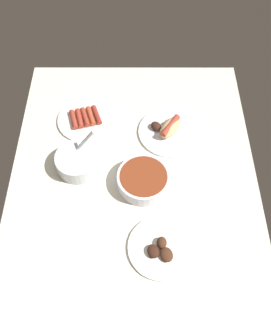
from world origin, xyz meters
TOP-DOWN VIEW (x-y plane):
  - ground_plane at (0.00, 0.00)cm, footprint 120.00×90.00cm
  - bowl_chili at (-0.72, -3.51)cm, footprint 18.70×18.70cm
  - plate_hotdog_assembled at (22.79, -13.87)cm, footprint 24.58×24.58cm
  - plate_grilled_meat at (-25.08, -9.04)cm, footprint 21.96×21.96cm
  - bowl_coleslaw at (6.75, 20.36)cm, footprint 15.98×15.98cm
  - plate_sausages at (28.93, 19.53)cm, footprint 22.58×22.58cm

SIDE VIEW (x-z plane):
  - ground_plane at x=0.00cm, z-range -3.00..0.00cm
  - plate_grilled_meat at x=-25.08cm, z-range -1.09..2.78cm
  - plate_sausages at x=28.93cm, z-range -0.61..2.50cm
  - plate_hotdog_assembled at x=22.79cm, z-range -1.17..4.44cm
  - bowl_chili at x=-0.72cm, z-range 0.25..5.80cm
  - bowl_coleslaw at x=6.75cm, z-range -4.48..11.63cm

